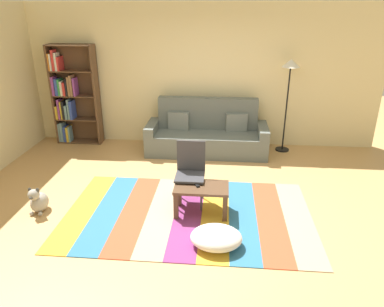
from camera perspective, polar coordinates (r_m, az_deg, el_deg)
ground_plane at (r=5.19m, az=-0.32°, el=-8.00°), size 14.00×14.00×0.00m
back_wall at (r=7.13m, az=1.63°, el=12.17°), size 6.80×0.10×2.70m
rug at (r=4.95m, az=-0.62°, el=-9.60°), size 3.31×2.02×0.01m
couch at (r=6.87m, az=2.38°, el=3.00°), size 2.26×0.80×1.00m
bookshelf at (r=7.59m, az=-18.73°, el=8.43°), size 0.90×0.28×1.95m
coffee_table at (r=4.83m, az=1.49°, el=-6.08°), size 0.72×0.43×0.40m
pouf at (r=4.32m, az=3.86°, el=-13.15°), size 0.61×0.50×0.23m
dog at (r=5.37m, az=-23.18°, el=-6.95°), size 0.22×0.35×0.40m
standing_lamp at (r=6.86m, az=15.24°, el=11.86°), size 0.32×0.32×1.74m
tv_remote at (r=4.81m, az=0.70°, el=-4.93°), size 0.10×0.15×0.02m
folding_chair at (r=5.02m, az=-0.24°, el=-2.24°), size 0.40×0.40×0.90m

